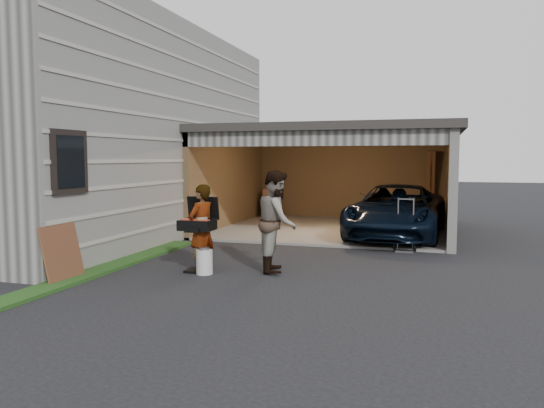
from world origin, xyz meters
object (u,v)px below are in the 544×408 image
Objects in this scene: propane_tank at (204,262)px; plywood_panel at (62,253)px; hand_truck at (405,241)px; man at (277,221)px; bbq_grill at (198,228)px; minivan at (397,213)px; woman at (202,228)px.

propane_tank is 2.39m from plywood_panel.
hand_truck is (5.32, 4.64, -0.25)m from plywood_panel.
bbq_grill is at bearing 95.44° from man.
hand_truck is (3.28, 3.41, 0.01)m from propane_tank.
bbq_grill is at bearing -118.08° from minivan.
minivan is at bearing 58.46° from bbq_grill.
minivan is 2.57× the size of man.
woman is at bearing -135.33° from hand_truck.
hand_truck is at bearing 152.36° from woman.
hand_truck is at bearing 41.07° from plywood_panel.
bbq_grill is 2.33m from plywood_panel.
minivan reaches higher than propane_tank.
man is 1.50m from propane_tank.
woman reaches higher than minivan.
bbq_grill is 3.10× the size of propane_tank.
propane_tank is (0.14, -0.19, -0.58)m from woman.
minivan is 2.97× the size of woman.
man is (1.30, 0.45, 0.13)m from woman.
propane_tank is 0.45× the size of plywood_panel.
woman is 1.17× the size of bbq_grill.
woman is at bearing 18.51° from bbq_grill.
minivan is 4.87× the size of plywood_panel.
bbq_grill is (-3.16, -5.15, 0.15)m from minivan.
hand_truck is at bearing 43.00° from bbq_grill.
woman is 0.86× the size of man.
man reaches higher than bbq_grill.
minivan is 1.98m from hand_truck.
woman is 3.64× the size of propane_tank.
hand_truck is (3.42, 3.23, -0.57)m from woman.
plywood_panel is (-1.84, -1.39, -0.33)m from bbq_grill.
minivan is 6.00m from woman.
plywood_panel is (-5.00, -6.54, -0.18)m from minivan.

